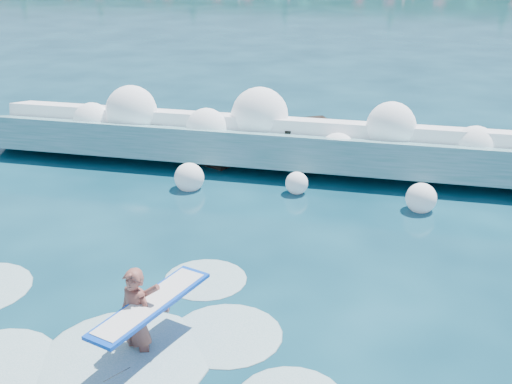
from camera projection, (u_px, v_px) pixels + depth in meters
The scene contains 6 objects.
ground at pixel (169, 271), 14.02m from camera, with size 200.00×200.00×0.00m, color #072C3D.
breaking_wave at pixel (296, 146), 20.16m from camera, with size 19.98×3.04×1.72m.
rock_cluster at pixel (211, 140), 21.33m from camera, with size 8.00×3.19×1.26m.
surfer_with_board at pixel (139, 317), 11.08m from camera, with size 1.40×3.07×1.95m.
wave_spray at pixel (276, 128), 20.14m from camera, with size 15.26×4.89×2.33m.
surf_foam at pixel (113, 339), 11.69m from camera, with size 9.02×5.56×0.15m.
Camera 1 is at (4.60, -11.57, 6.94)m, focal length 45.00 mm.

